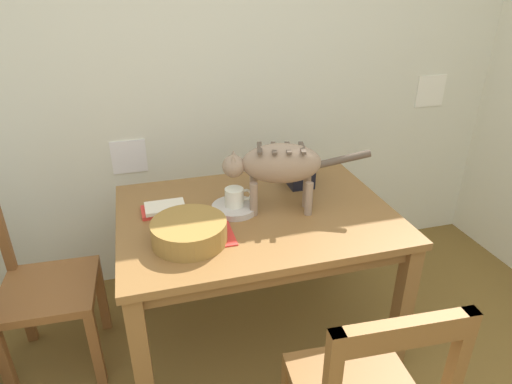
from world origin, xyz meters
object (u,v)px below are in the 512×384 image
at_px(saucer_bowl, 235,208).
at_px(wooden_chair_far, 38,288).
at_px(dining_table, 256,228).
at_px(magazine, 200,237).
at_px(book_stack, 163,209).
at_px(toaster, 298,167).
at_px(coffee_mug, 235,197).
at_px(cat, 278,166).
at_px(wicker_basket, 189,231).

height_order(saucer_bowl, wooden_chair_far, wooden_chair_far).
xyz_separation_m(dining_table, magazine, (-0.28, -0.15, 0.09)).
distance_m(book_stack, toaster, 0.72).
bearing_deg(dining_table, saucer_bowl, 160.63).
bearing_deg(wooden_chair_far, saucer_bowl, 88.25).
distance_m(coffee_mug, wooden_chair_far, 0.99).
relative_size(coffee_mug, wooden_chair_far, 0.14).
relative_size(cat, saucer_bowl, 3.04).
height_order(coffee_mug, wooden_chair_far, wooden_chair_far).
relative_size(dining_table, saucer_bowl, 5.94).
height_order(saucer_bowl, toaster, toaster).
height_order(wicker_basket, wooden_chair_far, wooden_chair_far).
distance_m(coffee_mug, toaster, 0.44).
distance_m(cat, toaster, 0.35).
xyz_separation_m(saucer_bowl, wicker_basket, (-0.24, -0.20, 0.03)).
relative_size(cat, toaster, 3.18).
height_order(toaster, wooden_chair_far, wooden_chair_far).
height_order(dining_table, coffee_mug, coffee_mug).
relative_size(book_stack, wooden_chair_far, 0.21).
bearing_deg(toaster, cat, -127.17).
bearing_deg(wooden_chair_far, book_stack, 93.42).
bearing_deg(book_stack, dining_table, -14.80).
bearing_deg(dining_table, cat, -9.66).
xyz_separation_m(wicker_basket, toaster, (0.62, 0.41, 0.04)).
height_order(dining_table, toaster, toaster).
relative_size(saucer_bowl, book_stack, 1.05).
height_order(cat, toaster, cat).
relative_size(magazine, wicker_basket, 0.90).
bearing_deg(saucer_bowl, coffee_mug, 0.00).
bearing_deg(wooden_chair_far, magazine, 73.12).
relative_size(cat, wooden_chair_far, 0.68).
bearing_deg(toaster, magazine, -145.50).
height_order(magazine, wicker_basket, wicker_basket).
distance_m(saucer_bowl, wooden_chair_far, 0.96).
relative_size(dining_table, toaster, 6.23).
distance_m(book_stack, wooden_chair_far, 0.67).
distance_m(magazine, toaster, 0.70).
height_order(dining_table, wicker_basket, wicker_basket).
bearing_deg(toaster, coffee_mug, -151.29).
relative_size(coffee_mug, book_stack, 0.64).
bearing_deg(magazine, saucer_bowl, 44.73).
xyz_separation_m(saucer_bowl, book_stack, (-0.32, 0.08, 0.00)).
xyz_separation_m(book_stack, wooden_chair_far, (-0.59, -0.01, -0.31)).
bearing_deg(wicker_basket, dining_table, 27.44).
bearing_deg(saucer_bowl, magazine, -135.57).
relative_size(dining_table, magazine, 4.50).
distance_m(book_stack, wicker_basket, 0.29).
bearing_deg(dining_table, book_stack, 165.20).
distance_m(saucer_bowl, coffee_mug, 0.06).
bearing_deg(toaster, saucer_bowl, -151.51).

